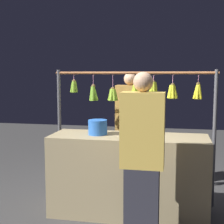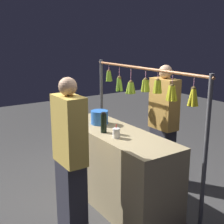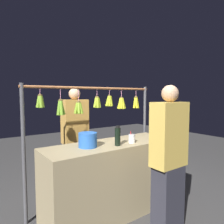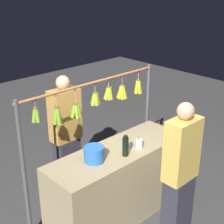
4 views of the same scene
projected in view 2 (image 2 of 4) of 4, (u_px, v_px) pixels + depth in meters
ground_plane at (115, 202)px, 3.76m from camera, size 12.00×12.00×0.00m
market_counter at (115, 167)px, 3.65m from camera, size 1.75×0.59×0.91m
display_rack at (144, 101)px, 3.68m from camera, size 1.99×0.13×1.65m
water_bottle at (104, 123)px, 3.46m from camera, size 0.07×0.07×0.24m
blue_bucket at (100, 117)px, 3.81m from camera, size 0.21×0.21×0.17m
drink_cup at (116, 133)px, 3.29m from camera, size 0.08×0.08×0.15m
vendor_person at (163, 126)px, 4.11m from camera, size 0.39×0.21×1.62m
customer_person at (70, 160)px, 3.01m from camera, size 0.38×0.21×1.62m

